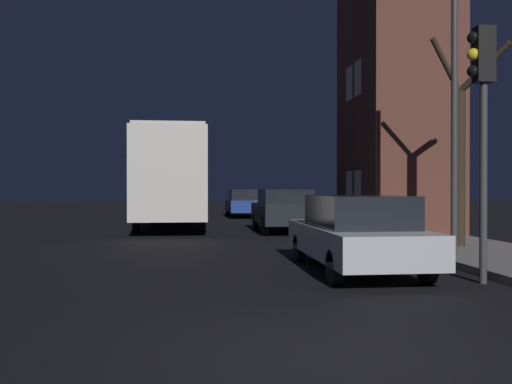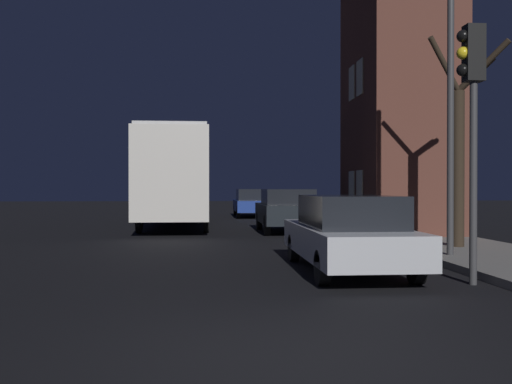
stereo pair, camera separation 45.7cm
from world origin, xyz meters
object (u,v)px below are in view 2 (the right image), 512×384
car_near_lane (348,232)px  car_far_lane (252,202)px  streetlamp (438,71)px  traffic_light (472,98)px  bare_tree (460,149)px  car_mid_lane (287,209)px  bus (178,172)px

car_near_lane → car_far_lane: (-0.23, 19.54, 0.04)m
streetlamp → traffic_light: 3.01m
bare_tree → car_mid_lane: bare_tree is taller
traffic_light → bus: bearing=110.4°
traffic_light → car_near_lane: traffic_light is taller
bus → car_near_lane: bearing=-73.8°
bus → traffic_light: bearing=-69.6°
car_near_lane → car_far_lane: car_far_lane is taller
car_near_lane → car_mid_lane: bearing=88.9°
streetlamp → bus: (-5.98, 11.71, -1.82)m
bus → car_mid_lane: (3.93, -3.67, -1.37)m
car_near_lane → bus: bearing=106.2°
traffic_light → car_far_lane: traffic_light is taller
streetlamp → car_near_lane: (-2.23, -1.23, -3.26)m
car_near_lane → car_mid_lane: car_mid_lane is taller
streetlamp → bus: 13.27m
streetlamp → car_mid_lane: 8.89m
bus → streetlamp: bearing=-62.9°
car_mid_lane → car_far_lane: 10.28m
streetlamp → bus: streetlamp is taller
streetlamp → car_far_lane: (-2.46, 18.31, -3.22)m
car_mid_lane → car_near_lane: bearing=-91.1°
traffic_light → car_far_lane: 21.28m
streetlamp → bare_tree: size_ratio=1.20×
traffic_light → bare_tree: bearing=67.5°
traffic_light → bus: size_ratio=0.37×
car_near_lane → car_mid_lane: size_ratio=1.10×
bus → car_mid_lane: 5.54m
streetlamp → bare_tree: streetlamp is taller
bare_tree → bus: 12.45m
traffic_light → bus: 15.47m
streetlamp → car_mid_lane: streetlamp is taller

